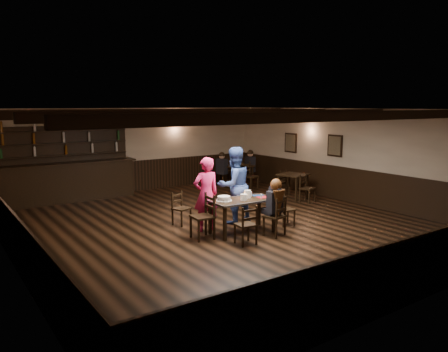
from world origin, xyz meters
TOP-DOWN VIEW (x-y plane):
  - ground at (0.00, 0.00)m, footprint 10.00×10.00m
  - room_shell at (0.01, 0.04)m, footprint 9.02×10.02m
  - dining_table at (0.06, -0.81)m, footprint 1.48×0.79m
  - chair_near_left at (-0.41, -1.57)m, footprint 0.41×0.40m
  - chair_near_right at (0.50, -1.45)m, footprint 0.48×0.46m
  - chair_end_left at (-0.84, -0.70)m, footprint 0.46×0.48m
  - chair_end_right at (1.17, -0.90)m, footprint 0.41×0.42m
  - chair_far_pushed at (-0.77, 0.59)m, footprint 0.45×0.44m
  - woman_pink at (-0.54, -0.22)m, footprint 0.64×0.45m
  - man_blue at (0.37, -0.04)m, footprint 0.89×0.70m
  - seated_person at (0.48, -1.39)m, footprint 0.33×0.50m
  - cake at (-0.39, -0.70)m, footprint 0.34×0.34m
  - plate_stack_a at (0.01, -0.90)m, footprint 0.15×0.15m
  - plate_stack_b at (0.22, -0.75)m, footprint 0.15×0.15m
  - tea_light at (0.13, -0.69)m, footprint 0.06×0.06m
  - salt_shaker at (0.45, -0.95)m, footprint 0.03×0.03m
  - pepper_shaker at (0.47, -0.92)m, footprint 0.04×0.04m
  - drink_glass at (0.35, -0.69)m, footprint 0.08×0.08m
  - menu_red at (0.58, -0.90)m, footprint 0.35×0.27m
  - menu_blue at (0.58, -0.67)m, footprint 0.31×0.27m
  - bar_counter at (-2.24, 4.72)m, footprint 4.02×0.70m
  - back_table_a at (3.44, 1.18)m, footprint 0.93×0.93m
  - back_table_b at (3.20, 3.64)m, footprint 1.04×1.04m
  - bg_patron_left at (2.67, 3.83)m, footprint 0.31×0.41m
  - bg_patron_right at (3.80, 3.72)m, footprint 0.28×0.40m

SIDE VIEW (x-z plane):
  - ground at x=0.00m, z-range 0.00..0.00m
  - chair_end_right at x=1.17m, z-range 0.06..0.83m
  - chair_far_pushed at x=-0.77m, z-range 0.07..0.84m
  - chair_near_left at x=-0.41m, z-range 0.07..0.88m
  - chair_near_right at x=0.50m, z-range 0.07..0.92m
  - chair_end_left at x=-0.84m, z-range 0.08..1.03m
  - back_table_a at x=3.44m, z-range 0.27..1.02m
  - back_table_b at x=3.20m, z-range 0.28..1.03m
  - dining_table at x=0.06m, z-range 0.28..1.04m
  - bar_counter at x=-2.24m, z-range -0.37..1.83m
  - menu_red at x=0.58m, z-range 0.75..0.76m
  - menu_blue at x=0.58m, z-range 0.75..0.76m
  - tea_light at x=0.13m, z-range 0.74..0.81m
  - salt_shaker at x=0.45m, z-range 0.75..0.84m
  - pepper_shaker at x=0.47m, z-range 0.75..0.84m
  - cake at x=-0.39m, z-range 0.75..0.85m
  - drink_glass at x=0.35m, z-range 0.75..0.87m
  - plate_stack_a at x=0.01m, z-range 0.75..0.89m
  - seated_person at x=0.48m, z-range 0.42..1.23m
  - woman_pink at x=-0.54m, z-range 0.00..1.66m
  - plate_stack_b at x=0.22m, z-range 0.75..0.93m
  - bg_patron_left at x=2.67m, z-range 0.47..1.22m
  - bg_patron_right at x=3.80m, z-range 0.47..1.24m
  - man_blue at x=0.37m, z-range 0.00..1.83m
  - room_shell at x=0.01m, z-range 0.39..3.10m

